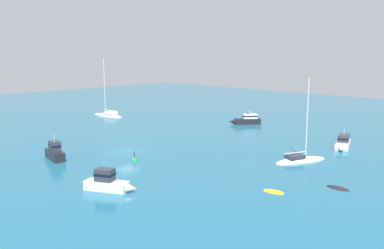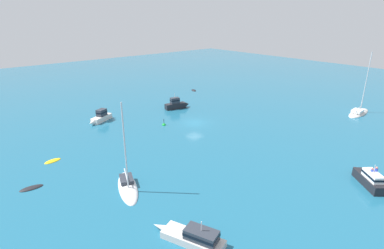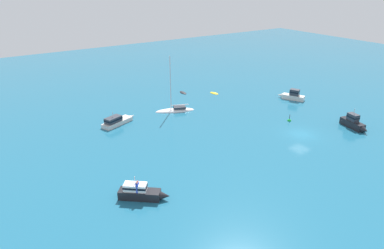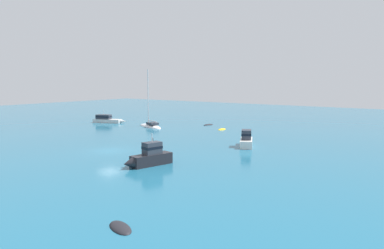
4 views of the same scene
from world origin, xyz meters
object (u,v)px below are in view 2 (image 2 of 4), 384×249
Objects in this scene: skiff at (31,188)px; motor_cruiser at (369,178)px; tender at (53,161)px; sloop at (128,187)px; powerboat at (101,117)px; rib at (194,91)px; channel_buoy at (164,125)px; ketch at (358,113)px; motor_cruiser_1 at (177,104)px; launch at (194,237)px.

skiff is 36.70m from motor_cruiser.
tender is 6.37m from skiff.
sloop reaches higher than powerboat.
rib is 24.88m from channel_buoy.
tender is 1.56× the size of channel_buoy.
motor_cruiser is 26.34m from sloop.
ketch is 2.24× the size of motor_cruiser_1.
powerboat reaches higher than skiff.
channel_buoy is at bearing 103.02° from powerboat.
rib is at bearing 166.97° from powerboat.
motor_cruiser_1 is 29.32m from sloop.
sloop is 23.25m from powerboat.
sloop is at bearing 43.26° from channel_buoy.
launch is at bearing -60.20° from skiff.
powerboat is at bearing -175.86° from sloop.
skiff is 0.48× the size of powerboat.
launch is 28.24m from channel_buoy.
sloop is at bearing 169.38° from ketch.
launch is 1.25× the size of motor_cruiser_1.
skiff is at bearing -38.20° from rib.
rib is at bearing -142.16° from channel_buoy.
powerboat is 3.61× the size of channel_buoy.
motor_cruiser_1 is (12.14, 9.03, 0.83)m from rib.
ketch is 8.30× the size of channel_buoy.
sloop reaches higher than skiff.
launch is 46.29m from ketch.
tender is 52.96m from ketch.
motor_cruiser is 0.49× the size of sloop.
ketch reaches higher than channel_buoy.
sloop reaches higher than motor_cruiser_1.
skiff is (3.74, 5.15, 0.00)m from tender.
powerboat is (26.90, 6.51, 0.77)m from rib.
motor_cruiser is 0.98× the size of powerboat.
motor_cruiser is 27.85m from ketch.
ketch reaches higher than skiff.
tender is at bearing 157.17° from ketch.
ketch is at bearing 152.35° from tender.
motor_cruiser is at bearing -79.41° from motor_cruiser_1.
sloop is at bearing -34.27° from skiff.
motor_cruiser reaches higher than tender.
skiff is 21.64m from powerboat.
motor_cruiser_1 is at bearing 28.87° from skiff.
motor_cruiser reaches higher than launch.
powerboat is 11.39m from channel_buoy.
channel_buoy is (-14.20, -24.40, -0.61)m from launch.
motor_cruiser_1 is at bearing -56.86° from launch.
rib is 0.47× the size of motor_cruiser_1.
powerboat is (38.96, -27.23, 0.62)m from ketch.
sloop is at bearing -125.43° from motor_cruiser_1.
motor_cruiser reaches higher than rib.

